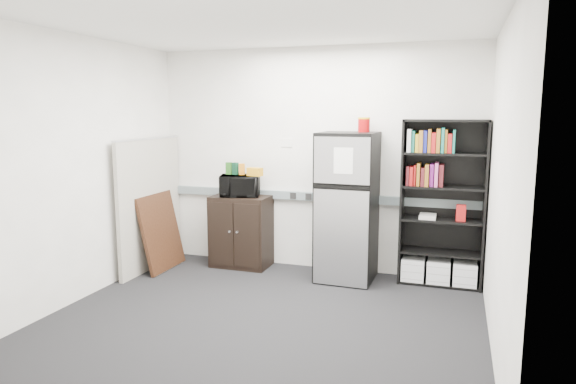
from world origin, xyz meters
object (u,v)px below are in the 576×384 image
at_px(cubicle_partition, 150,204).
at_px(microwave, 240,186).
at_px(refrigerator, 347,207).
at_px(bookshelf, 442,205).
at_px(cabinet, 241,231).

relative_size(cubicle_partition, microwave, 3.39).
bearing_deg(cubicle_partition, refrigerator, 8.13).
height_order(bookshelf, microwave, bookshelf).
bearing_deg(bookshelf, cubicle_partition, -171.94).
relative_size(cubicle_partition, refrigerator, 0.95).
height_order(bookshelf, cubicle_partition, bookshelf).
relative_size(microwave, refrigerator, 0.28).
bearing_deg(bookshelf, cabinet, -178.46).
bearing_deg(microwave, refrigerator, -19.97).
bearing_deg(cabinet, cubicle_partition, -157.69).
distance_m(cabinet, refrigerator, 1.42).
xyz_separation_m(cubicle_partition, cabinet, (1.03, 0.42, -0.36)).
xyz_separation_m(cabinet, microwave, (0.00, -0.02, 0.58)).
distance_m(bookshelf, cubicle_partition, 3.46).
bearing_deg(bookshelf, refrigerator, -172.11).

